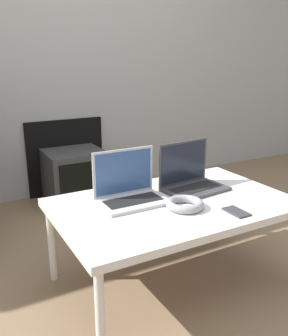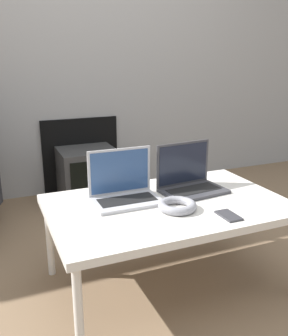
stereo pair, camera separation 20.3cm
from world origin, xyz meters
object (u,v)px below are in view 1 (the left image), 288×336
Objects in this scene: laptop_left at (129,189)px; headphones at (185,204)px; phone at (236,212)px; laptop_right at (190,178)px; tv at (75,176)px.

headphones is (0.18, -0.21, -0.04)m from laptop_left.
phone is (0.35, -0.36, -0.05)m from laptop_left.
headphones is at bearing -136.37° from laptop_right.
tv is (-0.23, 1.23, -0.30)m from laptop_right.
tv is at bearing 94.86° from laptop_right.
headphones is at bearing -47.77° from laptop_left.
phone is (0.17, -0.16, -0.02)m from headphones.
headphones is at bearing 137.17° from phone.
laptop_left is 0.36m from laptop_right.
laptop_left and laptop_right have the same top height.
laptop_left is 1.81× the size of headphones.
laptop_right is at bearing 88.82° from phone.
headphones is (-0.18, -0.21, -0.04)m from laptop_right.
laptop_right reaches higher than headphones.
laptop_left is at bearing 174.18° from laptop_right.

